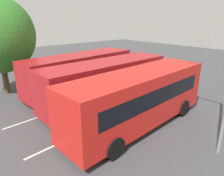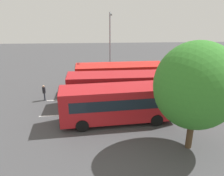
# 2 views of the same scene
# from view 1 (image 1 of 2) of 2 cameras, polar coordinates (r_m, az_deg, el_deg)

# --- Properties ---
(ground_plane) EXTENTS (67.84, 67.84, 0.00)m
(ground_plane) POSITION_cam_1_polar(r_m,az_deg,el_deg) (14.76, -0.55, -4.46)
(ground_plane) COLOR #424244
(bus_far_left) EXTENTS (9.60, 2.97, 3.13)m
(bus_far_left) POSITION_cam_1_polar(r_m,az_deg,el_deg) (11.38, 7.59, -2.47)
(bus_far_left) COLOR red
(bus_far_left) RESTS_ON ground
(bus_center_left) EXTENTS (9.56, 2.83, 3.13)m
(bus_center_left) POSITION_cam_1_polar(r_m,az_deg,el_deg) (13.98, -1.33, 1.75)
(bus_center_left) COLOR #AD191E
(bus_center_left) RESTS_ON ground
(bus_center_right) EXTENTS (9.68, 3.37, 3.13)m
(bus_center_right) POSITION_cam_1_polar(r_m,az_deg,el_deg) (16.78, -8.52, 4.46)
(bus_center_right) COLOR #AD191E
(bus_center_right) RESTS_ON ground
(pedestrian) EXTENTS (0.40, 0.40, 1.64)m
(pedestrian) POSITION_cam_1_polar(r_m,az_deg,el_deg) (18.85, 18.79, 2.82)
(pedestrian) COLOR #232833
(pedestrian) RESTS_ON ground
(lane_stripe_outer_left) EXTENTS (13.67, 1.09, 0.01)m
(lane_stripe_outer_left) POSITION_cam_1_polar(r_m,az_deg,el_deg) (13.62, 4.16, -6.56)
(lane_stripe_outer_left) COLOR silver
(lane_stripe_outer_left) RESTS_ON ground
(lane_stripe_inner_left) EXTENTS (13.67, 1.09, 0.01)m
(lane_stripe_inner_left) POSITION_cam_1_polar(r_m,az_deg,el_deg) (15.99, -4.53, -2.62)
(lane_stripe_inner_left) COLOR silver
(lane_stripe_inner_left) RESTS_ON ground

